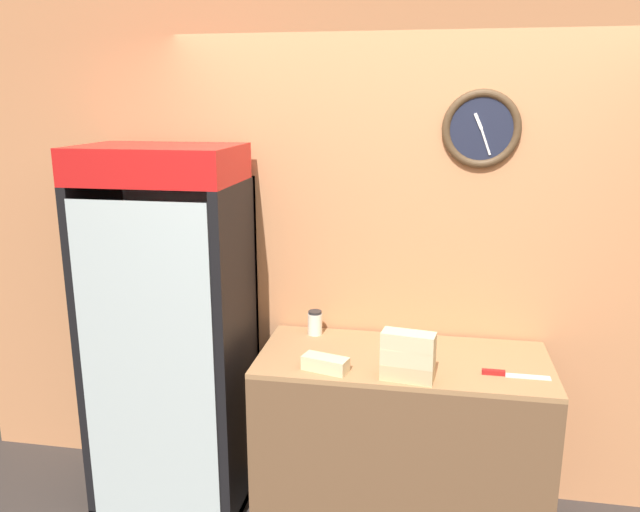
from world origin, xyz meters
The scene contains 9 objects.
wall_back centered at (0.00, 1.25, 1.36)m, with size 5.20×0.10×2.70m.
prep_counter centered at (0.00, 0.88, 0.47)m, with size 1.43×0.65×0.94m.
beverage_cooler centered at (-1.22, 0.95, 1.07)m, with size 0.79×0.61×1.96m.
sandwich_stack_bottom centered at (0.03, 0.62, 0.97)m, with size 0.25×0.13×0.08m.
sandwich_stack_middle centered at (0.03, 0.62, 1.05)m, with size 0.25×0.13×0.08m.
sandwich_stack_top centered at (0.03, 0.62, 1.13)m, with size 0.25×0.13×0.08m.
sandwich_flat_left centered at (-0.35, 0.66, 0.97)m, with size 0.23×0.14×0.07m.
chefs_knife centered at (0.48, 0.75, 0.94)m, with size 0.31×0.05×0.02m.
condiment_jar centered at (-0.49, 1.11, 1.00)m, with size 0.08×0.08×0.13m.
Camera 1 is at (0.10, -2.01, 2.17)m, focal length 35.00 mm.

